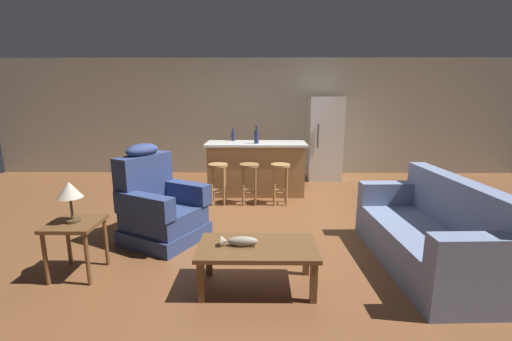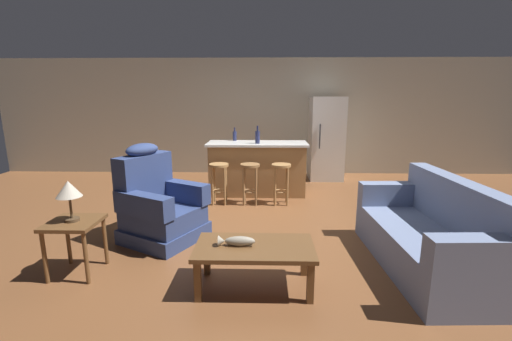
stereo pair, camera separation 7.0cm
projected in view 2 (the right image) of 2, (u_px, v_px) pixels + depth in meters
ground_plane at (255, 219)px, 5.05m from camera, size 12.00×12.00×0.00m
back_wall at (259, 117)px, 7.82m from camera, size 12.00×0.05×2.60m
coffee_table at (255, 251)px, 3.17m from camera, size 1.10×0.60×0.42m
fish_figurine at (236, 241)px, 3.15m from camera, size 0.34×0.10×0.10m
couch at (430, 237)px, 3.55m from camera, size 0.91×1.93×0.94m
recliner_near_lamp at (159, 206)px, 4.27m from camera, size 1.14×1.14×1.20m
end_table at (74, 230)px, 3.41m from camera, size 0.48×0.48×0.56m
table_lamp at (69, 191)px, 3.32m from camera, size 0.24×0.24×0.41m
kitchen_island at (257, 168)px, 6.26m from camera, size 1.80×0.70×0.95m
bar_stool_left at (219, 176)px, 5.66m from camera, size 0.32×0.32×0.68m
bar_stool_middle at (250, 176)px, 5.65m from camera, size 0.32×0.32×0.68m
bar_stool_right at (281, 176)px, 5.64m from camera, size 0.32×0.32×0.68m
refrigerator at (326, 139)px, 7.31m from camera, size 0.70×0.69×1.76m
bottle_tall_green at (257, 137)px, 6.02m from camera, size 0.08×0.08×0.31m
bottle_short_amber at (235, 136)px, 6.41m from camera, size 0.07×0.07×0.25m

